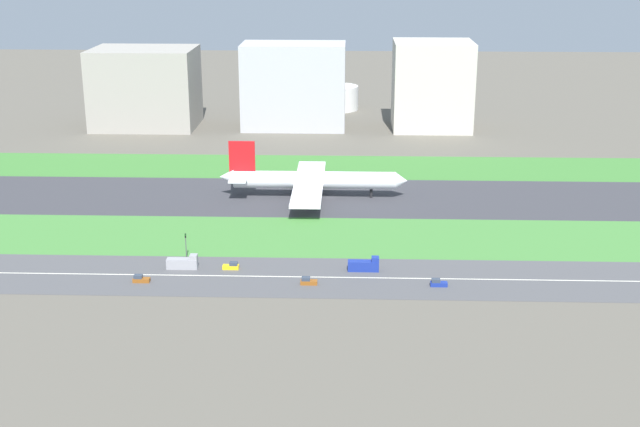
# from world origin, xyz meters

# --- Properties ---
(ground_plane) EXTENTS (800.00, 800.00, 0.00)m
(ground_plane) POSITION_xyz_m (0.00, 0.00, 0.00)
(ground_plane) COLOR #5B564C
(runway) EXTENTS (280.00, 46.00, 0.10)m
(runway) POSITION_xyz_m (0.00, 0.00, 0.05)
(runway) COLOR #38383D
(runway) RESTS_ON ground_plane
(grass_median_north) EXTENTS (280.00, 36.00, 0.10)m
(grass_median_north) POSITION_xyz_m (0.00, 41.00, 0.05)
(grass_median_north) COLOR #3D7A33
(grass_median_north) RESTS_ON ground_plane
(grass_median_south) EXTENTS (280.00, 36.00, 0.10)m
(grass_median_south) POSITION_xyz_m (0.00, -41.00, 0.05)
(grass_median_south) COLOR #427F38
(grass_median_south) RESTS_ON ground_plane
(highway) EXTENTS (280.00, 28.00, 0.10)m
(highway) POSITION_xyz_m (0.00, -73.00, 0.05)
(highway) COLOR #4C4C4F
(highway) RESTS_ON ground_plane
(highway_centerline) EXTENTS (266.00, 0.50, 0.01)m
(highway_centerline) POSITION_xyz_m (0.00, -73.00, 0.11)
(highway_centerline) COLOR silver
(highway_centerline) RESTS_ON highway
(airliner) EXTENTS (65.00, 56.00, 19.70)m
(airliner) POSITION_xyz_m (-6.90, 0.00, 6.23)
(airliner) COLOR white
(airliner) RESTS_ON runway
(car_0) EXTENTS (4.40, 1.80, 2.00)m
(car_0) POSITION_xyz_m (-3.75, -78.00, 0.92)
(car_0) COLOR brown
(car_0) RESTS_ON highway
(truck_1) EXTENTS (8.40, 2.50, 4.00)m
(truck_1) POSITION_xyz_m (11.03, -68.00, 1.67)
(truck_1) COLOR navy
(truck_1) RESTS_ON highway
(car_1) EXTENTS (4.40, 1.80, 2.00)m
(car_1) POSITION_xyz_m (-25.11, -68.00, 0.92)
(car_1) COLOR yellow
(car_1) RESTS_ON highway
(car_3) EXTENTS (4.40, 1.80, 2.00)m
(car_3) POSITION_xyz_m (-47.71, -78.00, 0.92)
(car_3) COLOR brown
(car_3) RESTS_ON highway
(car_6) EXTENTS (4.40, 1.80, 2.00)m
(car_6) POSITION_xyz_m (29.96, -78.00, 0.92)
(car_6) COLOR navy
(car_6) RESTS_ON highway
(truck_0) EXTENTS (8.40, 2.50, 4.00)m
(truck_0) POSITION_xyz_m (-38.32, -68.00, 1.67)
(truck_0) COLOR #99999E
(truck_0) RESTS_ON highway
(traffic_light) EXTENTS (0.36, 0.50, 7.20)m
(traffic_light) POSITION_xyz_m (-38.96, -60.01, 4.29)
(traffic_light) COLOR #4C4C51
(traffic_light) RESTS_ON highway
(terminal_building) EXTENTS (47.85, 36.04, 36.94)m
(terminal_building) POSITION_xyz_m (-90.00, 114.00, 18.47)
(terminal_building) COLOR #9E998E
(terminal_building) RESTS_ON ground_plane
(hangar_building) EXTENTS (48.07, 27.08, 39.52)m
(hangar_building) POSITION_xyz_m (-19.64, 114.00, 19.76)
(hangar_building) COLOR #B2B2B7
(hangar_building) RESTS_ON ground_plane
(office_tower) EXTENTS (36.24, 30.80, 40.70)m
(office_tower) POSITION_xyz_m (44.96, 114.00, 20.35)
(office_tower) COLOR beige
(office_tower) RESTS_ON ground_plane
(fuel_tank_west) EXTENTS (23.17, 23.17, 12.34)m
(fuel_tank_west) POSITION_xyz_m (-0.56, 159.00, 6.17)
(fuel_tank_west) COLOR silver
(fuel_tank_west) RESTS_ON ground_plane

